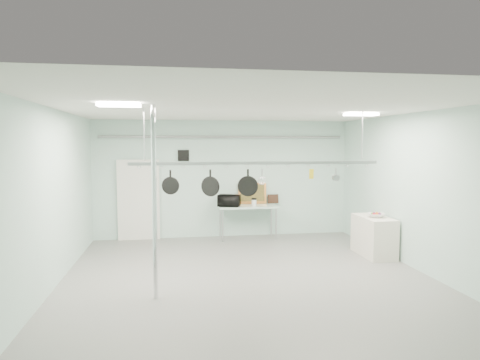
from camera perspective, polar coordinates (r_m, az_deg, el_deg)
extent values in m
plane|color=gray|center=(8.20, 1.32, -13.38)|extent=(8.00, 8.00, 0.00)
cube|color=silver|center=(7.81, 1.37, 9.44)|extent=(7.00, 8.00, 0.02)
cube|color=#ABCDC0|center=(11.77, -2.16, 0.14)|extent=(7.00, 0.02, 3.20)
cube|color=#ABCDC0|center=(9.14, 23.41, -1.61)|extent=(0.02, 8.00, 3.20)
cube|color=silver|center=(11.73, -13.36, -2.70)|extent=(1.10, 0.10, 2.20)
cube|color=black|center=(11.64, -7.56, 3.26)|extent=(0.30, 0.04, 0.30)
cylinder|color=gray|center=(11.65, -2.13, 5.76)|extent=(6.60, 0.07, 0.07)
cylinder|color=silver|center=(7.13, -11.34, -3.02)|extent=(0.08, 0.08, 3.20)
cube|color=#AFCEBD|center=(11.56, 1.04, -3.53)|extent=(1.60, 0.70, 0.05)
cylinder|color=#B7B7BC|center=(11.26, -2.34, -6.09)|extent=(0.04, 0.04, 0.86)
cylinder|color=#B7B7BC|center=(11.81, -2.66, -5.58)|extent=(0.04, 0.04, 0.86)
cylinder|color=#B7B7BC|center=(11.51, 4.83, -5.86)|extent=(0.04, 0.04, 0.86)
cylinder|color=#B7B7BC|center=(12.05, 4.19, -5.37)|extent=(0.04, 0.04, 0.86)
cube|color=silver|center=(10.36, 17.40, -7.15)|extent=(0.60, 1.20, 0.90)
cube|color=#B7B7BC|center=(8.13, 2.36, 2.27)|extent=(4.80, 0.06, 0.06)
cylinder|color=#B7B7BC|center=(7.98, -12.66, 5.71)|extent=(0.02, 0.02, 0.94)
cylinder|color=#B7B7BC|center=(8.78, 15.99, 5.55)|extent=(0.02, 0.02, 0.94)
cube|color=white|center=(6.93, -15.82, 9.60)|extent=(0.65, 0.30, 0.05)
cube|color=white|center=(9.11, 15.83, 8.41)|extent=(0.65, 0.30, 0.05)
imported|color=black|center=(11.37, -1.46, -2.76)|extent=(0.66, 0.55, 0.31)
cylinder|color=silver|center=(11.41, 1.88, -3.07)|extent=(0.16, 0.16, 0.18)
cube|color=#C87635|center=(11.84, 1.64, -1.80)|extent=(0.78, 0.16, 0.58)
cube|color=black|center=(11.99, 4.44, -2.52)|extent=(0.30, 0.10, 0.25)
imported|color=silver|center=(10.20, 17.68, -4.51)|extent=(0.49, 0.49, 0.09)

